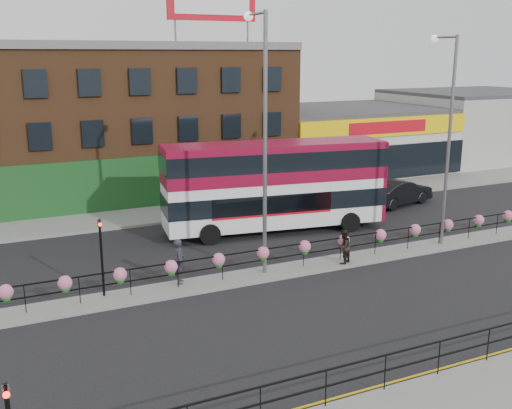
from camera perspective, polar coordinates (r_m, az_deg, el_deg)
name	(u,v)px	position (r m, az deg, el deg)	size (l,w,h in m)	color
ground	(284,272)	(27.37, 2.68, -6.48)	(120.00, 120.00, 0.00)	black
south_pavement	(485,409)	(18.67, 20.94, -17.71)	(60.00, 4.00, 0.15)	gray
north_pavement	(196,210)	(37.88, -5.78, -0.54)	(60.00, 4.00, 0.15)	gray
median	(284,271)	(27.34, 2.68, -6.33)	(60.00, 1.60, 0.15)	gray
yellow_line_inner	(428,372)	(20.10, 16.10, -15.10)	(60.00, 0.10, 0.01)	gold
yellow_line_outer	(432,375)	(19.98, 16.45, -15.30)	(60.00, 0.10, 0.01)	gold
brick_building	(102,120)	(43.57, -14.50, 7.77)	(25.00, 12.21, 10.30)	brown
supermarket	(343,139)	(51.40, 8.25, 6.20)	(15.00, 12.25, 5.30)	silver
warehouse_east	(474,124)	(60.72, 20.05, 7.18)	(14.50, 12.00, 6.30)	#AAAAA5
median_railing	(284,251)	(27.02, 2.70, -4.40)	(30.04, 0.56, 1.23)	black
south_railing	(386,364)	(18.23, 12.24, -14.63)	(20.04, 0.05, 1.12)	black
double_decker_bus	(276,177)	(32.87, 1.87, 2.60)	(12.56, 4.57, 4.97)	white
car	(398,192)	(40.21, 13.39, 1.15)	(5.47, 3.04, 1.71)	black
pedestrian_a	(180,261)	(25.63, -7.30, -5.36)	(0.70, 0.84, 1.96)	#272630
pedestrian_b	(344,247)	(28.09, 8.34, -4.00)	(0.97, 0.89, 1.61)	black
lamp_column_west	(262,122)	(25.63, 0.59, 7.83)	(0.40, 1.97, 11.25)	slate
lamp_column_east	(447,123)	(31.26, 17.70, 7.40)	(0.37, 1.83, 10.41)	slate
traffic_light_median	(101,241)	(24.45, -14.58, -3.37)	(0.15, 0.28, 3.65)	black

